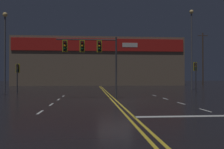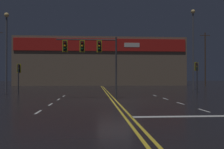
{
  "view_description": "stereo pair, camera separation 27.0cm",
  "coord_description": "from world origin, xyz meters",
  "px_view_note": "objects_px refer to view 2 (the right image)",
  "views": [
    {
      "loc": [
        -1.78,
        -18.29,
        1.78
      ],
      "look_at": [
        0.0,
        2.6,
        2.0
      ],
      "focal_mm": 40.0,
      "sensor_mm": 36.0,
      "label": 1
    },
    {
      "loc": [
        -1.51,
        -18.32,
        1.78
      ],
      "look_at": [
        0.0,
        2.6,
        2.0
      ],
      "focal_mm": 40.0,
      "sensor_mm": 36.0,
      "label": 2
    }
  ],
  "objects_px": {
    "traffic_signal_corner_northeast": "(197,70)",
    "streetlight_median_approach": "(6,41)",
    "streetlight_near_right": "(193,40)",
    "traffic_signal_corner_northwest": "(19,72)",
    "traffic_signal_median": "(90,50)"
  },
  "relations": [
    {
      "from": "traffic_signal_corner_northeast",
      "to": "streetlight_median_approach",
      "type": "xyz_separation_m",
      "value": [
        -22.23,
        2.73,
        3.48
      ]
    },
    {
      "from": "streetlight_median_approach",
      "to": "streetlight_near_right",
      "type": "bearing_deg",
      "value": 6.73
    },
    {
      "from": "traffic_signal_corner_northeast",
      "to": "traffic_signal_corner_northwest",
      "type": "distance_m",
      "value": 19.97
    },
    {
      "from": "traffic_signal_median",
      "to": "traffic_signal_corner_northwest",
      "type": "distance_m",
      "value": 10.73
    },
    {
      "from": "traffic_signal_corner_northeast",
      "to": "streetlight_near_right",
      "type": "relative_size",
      "value": 0.32
    },
    {
      "from": "traffic_signal_median",
      "to": "traffic_signal_corner_northeast",
      "type": "bearing_deg",
      "value": 30.56
    },
    {
      "from": "traffic_signal_corner_northeast",
      "to": "streetlight_near_right",
      "type": "distance_m",
      "value": 7.32
    },
    {
      "from": "traffic_signal_corner_northeast",
      "to": "streetlight_median_approach",
      "type": "distance_m",
      "value": 22.67
    },
    {
      "from": "traffic_signal_corner_northeast",
      "to": "traffic_signal_corner_northwest",
      "type": "xyz_separation_m",
      "value": [
        -19.97,
        -0.04,
        -0.2
      ]
    },
    {
      "from": "traffic_signal_corner_northwest",
      "to": "streetlight_median_approach",
      "type": "height_order",
      "value": "streetlight_median_approach"
    },
    {
      "from": "streetlight_near_right",
      "to": "traffic_signal_median",
      "type": "bearing_deg",
      "value": -137.69
    },
    {
      "from": "traffic_signal_corner_northwest",
      "to": "traffic_signal_corner_northeast",
      "type": "bearing_deg",
      "value": 0.1
    },
    {
      "from": "streetlight_near_right",
      "to": "streetlight_median_approach",
      "type": "distance_m",
      "value": 24.28
    },
    {
      "from": "traffic_signal_median",
      "to": "traffic_signal_corner_northwest",
      "type": "height_order",
      "value": "traffic_signal_median"
    },
    {
      "from": "traffic_signal_corner_northwest",
      "to": "streetlight_median_approach",
      "type": "distance_m",
      "value": 5.13
    }
  ]
}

